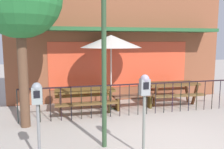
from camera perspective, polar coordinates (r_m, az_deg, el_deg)
ground at (r=5.60m, az=13.73°, el=-15.65°), size 40.00×40.00×0.00m
pub_storefront at (r=9.12m, az=1.81°, el=11.62°), size 8.17×1.41×5.64m
patio_fence_front at (r=7.22m, az=6.31°, el=-4.54°), size 6.88×0.04×0.97m
picnic_table_left at (r=7.40m, az=-6.62°, el=-4.63°), size 1.81×1.38×0.79m
picnic_table_right at (r=8.64m, az=14.18°, el=-2.99°), size 1.84×1.42×0.79m
patio_umbrella at (r=7.70m, az=-0.23°, el=7.89°), size 1.98×1.98×2.42m
patio_bench at (r=7.89m, az=5.24°, el=-5.75°), size 1.41×0.38×0.48m
parking_meter_near at (r=4.42m, az=-17.49°, el=-6.24°), size 0.18×0.17×1.51m
parking_meter_far at (r=4.54m, az=7.82°, el=-4.60°), size 0.18×0.17×1.61m
street_lamp at (r=4.81m, az=-1.96°, el=10.26°), size 0.28×0.28×3.66m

